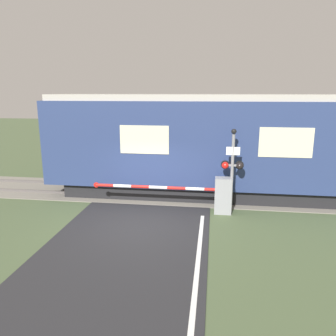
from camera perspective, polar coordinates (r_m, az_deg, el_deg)
ground_plane at (r=11.05m, az=-5.14°, el=-9.72°), size 80.00×80.00×0.00m
track_bed at (r=14.22m, az=-2.00°, el=-4.28°), size 36.00×3.20×0.13m
train at (r=13.77m, az=18.59°, el=3.50°), size 18.67×2.76×4.18m
crossing_barrier at (r=11.90m, az=7.94°, el=-4.57°), size 5.12×0.44×1.31m
signal_post at (r=11.67m, az=11.14°, el=0.28°), size 0.80×0.26×3.05m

